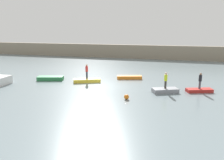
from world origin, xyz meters
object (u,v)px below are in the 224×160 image
Objects in this scene: rowboat_grey at (165,90)px; person_red_shirt at (87,71)px; rowboat_red at (199,90)px; mooring_buoy at (126,97)px; rowboat_orange at (129,77)px; rowboat_green at (50,78)px; person_dark_shirt at (200,80)px; rowboat_yellow at (87,81)px; person_hiviz_shirt at (166,80)px.

person_red_shirt reaches higher than rowboat_grey.
rowboat_grey is 0.98× the size of rowboat_red.
mooring_buoy reaches higher than rowboat_grey.
rowboat_orange is at bearing 99.49° from mooring_buoy.
rowboat_grey is (14.45, -1.78, -0.03)m from rowboat_green.
rowboat_grey is at bearing -161.81° from person_dark_shirt.
person_dark_shirt is at bearing 0.00° from rowboat_red.
rowboat_green reaches higher than rowboat_yellow.
rowboat_orange is 8.74m from mooring_buoy.
rowboat_yellow is 9.70m from rowboat_grey.
person_red_shirt reaches higher than rowboat_green.
rowboat_green is 0.98× the size of rowboat_yellow.
person_red_shirt reaches higher than rowboat_red.
person_hiviz_shirt is at bearing 179.19° from rowboat_red.
person_red_shirt is (-12.93, 0.87, 0.15)m from person_dark_shirt.
rowboat_grey is at bearing 0.00° from person_hiviz_shirt.
person_red_shirt is (-9.50, 1.99, 1.22)m from rowboat_grey.
rowboat_grey is 4.76m from mooring_buoy.
person_dark_shirt is at bearing 18.19° from person_hiviz_shirt.
rowboat_orange is 5.84m from person_red_shirt.
rowboat_orange is 1.92× the size of person_dark_shirt.
rowboat_yellow is at bearing 138.85° from mooring_buoy.
mooring_buoy is at bearing -40.91° from rowboat_green.
person_red_shirt is at bearing -160.82° from rowboat_orange.
person_hiviz_shirt is at bearing -161.81° from person_dark_shirt.
person_hiviz_shirt is at bearing 44.74° from mooring_buoy.
person_hiviz_shirt reaches higher than rowboat_red.
rowboat_grey is at bearing -63.42° from rowboat_orange.
rowboat_green is at bearing 157.91° from rowboat_yellow.
rowboat_red is at bearing 33.32° from mooring_buoy.
person_red_shirt reaches higher than rowboat_orange.
mooring_buoy is (-6.81, -4.48, 0.06)m from rowboat_red.
rowboat_yellow is (4.95, 0.21, -0.03)m from rowboat_green.
person_dark_shirt reaches higher than rowboat_green.
rowboat_red is 1.11m from person_dark_shirt.
rowboat_red is 5.65× the size of mooring_buoy.
rowboat_green reaches higher than rowboat_red.
rowboat_green is 1.91× the size of person_dark_shirt.
person_dark_shirt is 3.59× the size of mooring_buoy.
rowboat_yellow is 1.96× the size of person_hiviz_shirt.
rowboat_yellow is at bearing 143.93° from rowboat_grey.
person_red_shirt is 8.21m from mooring_buoy.
rowboat_grey is 1.16m from person_hiviz_shirt.
person_red_shirt reaches higher than mooring_buoy.
person_dark_shirt is at bearing 33.32° from mooring_buoy.
person_red_shirt is at bearing -13.59° from rowboat_green.
rowboat_yellow is 1.02× the size of rowboat_orange.
person_dark_shirt is at bearing -42.55° from rowboat_orange.
rowboat_red is 1.58× the size of person_dark_shirt.
rowboat_green is at bearing 158.90° from rowboat_red.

